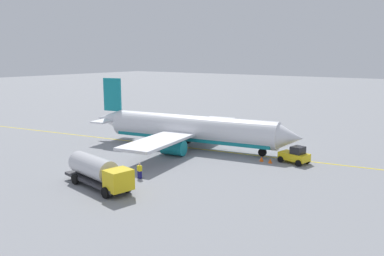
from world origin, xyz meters
TOP-DOWN VIEW (x-y plane):
  - ground_plane at (0.00, 0.00)m, footprint 400.00×400.00m
  - airplane at (-0.47, -0.08)m, footprint 33.35×28.48m
  - fuel_tanker at (2.64, -20.03)m, footprint 9.93×4.19m
  - pushback_tug at (15.34, 0.90)m, footprint 3.91×2.90m
  - refueling_worker at (3.93, -15.28)m, footprint 0.59×0.48m
  - safety_cone_nose at (12.85, -0.92)m, footprint 0.54×0.54m
  - safety_cone_wingtip at (11.57, -0.74)m, footprint 0.56×0.56m
  - taxi_line_marking at (0.00, 0.00)m, footprint 81.54×13.63m

SIDE VIEW (x-z plane):
  - ground_plane at x=0.00m, z-range 0.00..0.00m
  - taxi_line_marking at x=0.00m, z-range 0.00..0.01m
  - safety_cone_nose at x=12.85m, z-range 0.00..0.60m
  - safety_cone_wingtip at x=11.57m, z-range 0.00..0.62m
  - refueling_worker at x=3.93m, z-range -0.03..1.68m
  - pushback_tug at x=15.34m, z-range -0.09..2.11m
  - fuel_tanker at x=2.64m, z-range 0.14..3.29m
  - airplane at x=-0.47m, z-range -2.18..7.66m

